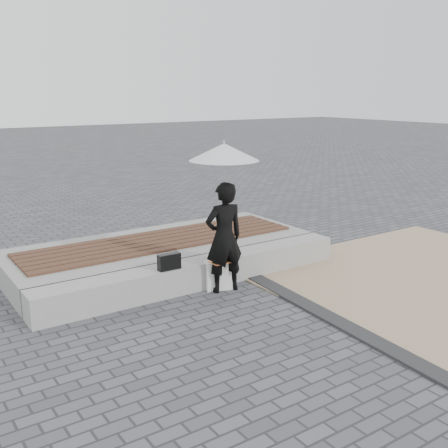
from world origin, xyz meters
The scene contains 10 objects.
ground centered at (0.00, 0.00, 0.00)m, with size 80.00×80.00×0.00m, color #4E4E53.
edging_band centered at (0.75, -0.50, 0.02)m, with size 0.25×5.20×0.04m, color #28282A.
seating_ledge centered at (0.00, 1.60, 0.20)m, with size 5.00×0.45×0.40m, color #A2A29D.
timber_platform centered at (0.00, 2.80, 0.20)m, with size 5.00×2.00×0.40m, color gray.
timber_decking centered at (0.00, 2.80, 0.42)m, with size 4.60×1.20×0.04m, color brown, non-canonical shape.
woman centered at (0.20, 1.22, 0.80)m, with size 0.58×0.38×1.60m, color black.
parasol centered at (0.20, 1.22, 2.02)m, with size 0.97×0.97×1.24m.
handbag centered at (-0.56, 1.46, 0.51)m, with size 0.32×0.11×0.23m, color black.
canvas_tote centered at (0.18, 1.30, 0.22)m, with size 0.41×0.17×0.43m, color white.
magazine centered at (0.18, 1.25, 0.44)m, with size 0.34×0.25×0.01m, color #E73241.
Camera 1 is at (-3.90, -4.82, 2.83)m, focal length 42.68 mm.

